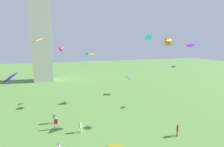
{
  "coord_description": "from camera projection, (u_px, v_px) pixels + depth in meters",
  "views": [
    {
      "loc": [
        -10.45,
        -9.23,
        12.24
      ],
      "look_at": [
        -1.37,
        16.12,
        7.69
      ],
      "focal_mm": 26.55,
      "sensor_mm": 36.0,
      "label": 1
    }
  ],
  "objects": [
    {
      "name": "kite_flying_8",
      "position": [
        147.0,
        38.0,
        37.83
      ],
      "size": [
        1.63,
        2.35,
        1.8
      ],
      "rotation": [
        0.0,
        0.0,
        3.03
      ],
      "color": "#16E6BA"
    },
    {
      "name": "kite_flying_2",
      "position": [
        173.0,
        67.0,
        34.22
      ],
      "size": [
        0.93,
        1.12,
        0.51
      ],
      "rotation": [
        0.0,
        0.0,
        4.37
      ],
      "color": "purple"
    },
    {
      "name": "person_3",
      "position": [
        80.0,
        126.0,
        23.54
      ],
      "size": [
        0.4,
        0.47,
        1.56
      ],
      "rotation": [
        0.0,
        0.0,
        2.08
      ],
      "color": "silver",
      "rests_on": "ground_plane"
    },
    {
      "name": "person_2",
      "position": [
        177.0,
        129.0,
        22.64
      ],
      "size": [
        0.47,
        0.48,
        1.64
      ],
      "rotation": [
        0.0,
        0.0,
        3.96
      ],
      "color": "red",
      "rests_on": "ground_plane"
    },
    {
      "name": "kite_flying_9",
      "position": [
        92.0,
        54.0,
        34.14
      ],
      "size": [
        1.47,
        1.7,
        0.35
      ],
      "rotation": [
        0.0,
        0.0,
        1.18
      ],
      "color": "gold"
    },
    {
      "name": "kite_flying_5",
      "position": [
        191.0,
        45.0,
        26.74
      ],
      "size": [
        1.59,
        1.3,
        0.56
      ],
      "rotation": [
        0.0,
        0.0,
        3.47
      ],
      "color": "#8C14E9"
    },
    {
      "name": "kite_flying_7",
      "position": [
        63.0,
        48.0,
        27.72
      ],
      "size": [
        1.6,
        1.28,
        1.26
      ],
      "rotation": [
        0.0,
        0.0,
        1.96
      ],
      "color": "#BF238A"
    },
    {
      "name": "person_4",
      "position": [
        56.0,
        123.0,
        24.44
      ],
      "size": [
        0.55,
        0.31,
        1.77
      ],
      "rotation": [
        0.0,
        0.0,
        6.18
      ],
      "color": "silver",
      "rests_on": "ground_plane"
    },
    {
      "name": "kite_flying_1",
      "position": [
        10.0,
        78.0,
        18.92
      ],
      "size": [
        1.46,
        1.93,
        0.99
      ],
      "rotation": [
        0.0,
        0.0,
        1.23
      ],
      "color": "#240FC4"
    },
    {
      "name": "person_0",
      "position": [
        54.0,
        117.0,
        26.33
      ],
      "size": [
        0.3,
        0.55,
        1.77
      ],
      "rotation": [
        0.0,
        0.0,
        4.78
      ],
      "color": "silver",
      "rests_on": "ground_plane"
    },
    {
      "name": "kite_flying_3",
      "position": [
        128.0,
        77.0,
        42.47
      ],
      "size": [
        1.66,
        1.89,
        0.73
      ],
      "rotation": [
        0.0,
        0.0,
        1.12
      ],
      "color": "blue"
    },
    {
      "name": "kite_flying_4",
      "position": [
        88.0,
        53.0,
        36.36
      ],
      "size": [
        0.98,
        1.42,
        1.19
      ],
      "rotation": [
        0.0,
        0.0,
        0.17
      ],
      "color": "#14DDD8"
    },
    {
      "name": "kite_flying_6",
      "position": [
        38.0,
        40.0,
        27.97
      ],
      "size": [
        1.89,
        2.05,
        0.96
      ],
      "rotation": [
        0.0,
        0.0,
        0.85
      ],
      "color": "orange"
    },
    {
      "name": "kite_flying_0",
      "position": [
        167.0,
        41.0,
        25.83
      ],
      "size": [
        2.08,
        2.0,
        1.27
      ],
      "rotation": [
        0.0,
        0.0,
        5.39
      ],
      "color": "orange"
    }
  ]
}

